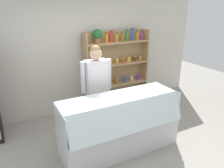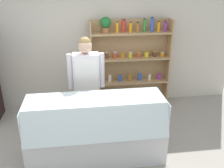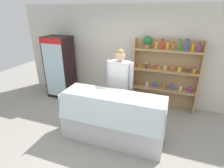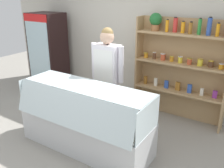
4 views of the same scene
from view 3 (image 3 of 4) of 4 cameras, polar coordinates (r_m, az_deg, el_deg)
ground_plane at (r=3.93m, az=-2.65°, el=-17.16°), size 12.00×12.00×0.00m
back_wall at (r=5.06m, az=5.76°, el=9.34°), size 6.80×0.10×2.70m
drinks_fridge at (r=5.58m, az=-16.62°, el=5.26°), size 0.75×0.60×1.85m
shelving_unit at (r=4.78m, az=16.67°, el=4.40°), size 1.66×0.29×1.94m
deli_display_case at (r=3.75m, az=0.16°, el=-13.26°), size 2.07×0.77×1.01m
shop_clerk at (r=4.04m, az=2.50°, el=1.49°), size 0.63×0.25×1.76m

